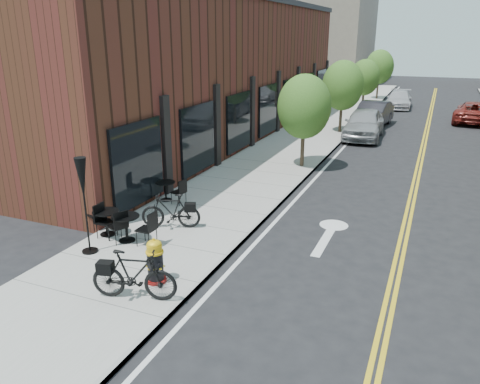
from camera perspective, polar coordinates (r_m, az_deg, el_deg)
The scene contains 19 objects.
ground at distance 11.95m, azimuth -1.54°, elevation -8.22°, with size 120.00×120.00×0.00m, color black.
sidewalk_near at distance 21.39m, azimuth 4.63°, elevation 4.12°, with size 4.00×70.00×0.12m, color #9E9B93.
building_near at distance 26.16m, azimuth -1.97°, elevation 14.46°, with size 5.00×28.00×7.00m, color #452416.
bg_building_left at distance 59.02m, azimuth 11.24°, elevation 17.90°, with size 8.00×14.00×10.00m, color #726656.
tree_near_a at distance 19.56m, azimuth 7.84°, elevation 10.25°, with size 2.20×2.20×3.81m.
tree_near_b at distance 27.30m, azimuth 12.42°, elevation 12.57°, with size 2.30×2.30×3.98m.
tree_near_c at distance 35.18m, azimuth 14.96°, elevation 13.34°, with size 2.10×2.10×3.67m.
tree_near_d at distance 43.07m, azimuth 16.64°, elevation 14.41°, with size 2.40×2.40×4.11m.
fire_hydrant at distance 10.66m, azimuth -10.30°, elevation -8.32°, with size 0.59×0.59×1.05m.
bicycle_left at distance 13.47m, azimuth -8.44°, elevation -2.30°, with size 0.48×1.69×1.02m, color black.
bicycle_right at distance 10.07m, azimuth -12.81°, elevation -9.86°, with size 0.52×1.84×1.10m, color black.
bistro_set_a at distance 13.39m, azimuth -15.98°, elevation -3.22°, with size 1.70×1.08×0.91m.
bistro_set_b at distance 12.85m, azimuth -13.75°, elevation -3.88°, with size 1.73×0.75×0.94m.
bistro_set_c at distance 15.76m, azimuth -9.06°, elevation 0.45°, with size 1.59×0.79×0.84m.
patio_umbrella at distance 12.04m, azimuth -18.62°, elevation 0.76°, with size 0.40×0.40×2.49m.
parked_car_a at distance 26.55m, azimuth 14.87°, elevation 8.07°, with size 1.92×4.76×1.62m, color #95989C.
parked_car_b at distance 30.21m, azimuth 15.88°, elevation 9.10°, with size 1.61×4.63×1.52m, color black.
parked_car_c at distance 38.77m, azimuth 18.82°, elevation 10.62°, with size 1.81×4.46×1.29m, color #B9B8BD.
parked_car_far at distance 33.95m, azimuth 26.69°, elevation 8.70°, with size 2.27×4.93×1.37m, color maroon.
Camera 1 is at (4.43, -9.70, 5.39)m, focal length 35.00 mm.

